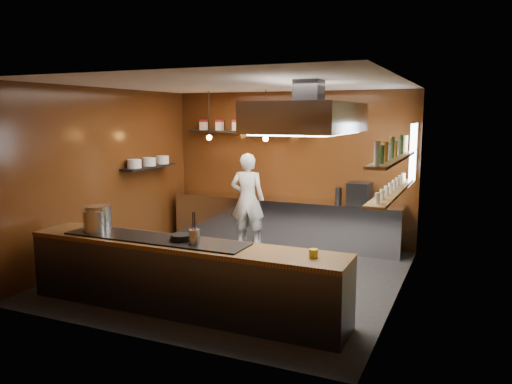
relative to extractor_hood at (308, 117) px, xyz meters
The scene contains 26 objects.
floor 2.85m from the extractor_hood, 162.90° to the left, with size 5.00×5.00×0.00m, color black.
back_wall 3.33m from the extractor_hood, 114.15° to the left, with size 5.00×5.00×0.00m, color #351D09.
left_wall 3.95m from the extractor_hood, behind, with size 5.00×5.00×0.00m, color #351D09.
right_wall 1.62m from the extractor_hood, 18.43° to the left, with size 5.00×5.00×0.00m, color #423E25.
ceiling 1.45m from the extractor_hood, 162.90° to the left, with size 5.00×5.00×0.00m, color silver.
window_pane 2.47m from the extractor_hood, 61.29° to the left, with size 1.00×1.00×0.00m, color white.
prep_counter 3.54m from the extractor_hood, 116.83° to the left, with size 4.60×0.65×0.90m, color silver.
pass_counter 2.70m from the extractor_hood, 137.38° to the right, with size 4.40×0.72×0.94m.
tin_shelf 3.54m from the extractor_hood, 128.56° to the left, with size 2.60×0.26×0.04m, color black.
plate_shelf 4.02m from the extractor_hood, 158.96° to the left, with size 0.30×1.40×0.04m, color black.
bottle_shelf_upper 1.38m from the extractor_hood, 33.94° to the left, with size 0.26×2.80×0.04m, color olive.
bottle_shelf_lower 1.64m from the extractor_hood, 33.94° to the left, with size 0.26×2.80×0.04m, color olive.
extractor_hood is the anchor object (origin of this frame).
pendant_left 3.44m from the extractor_hood, 142.13° to the left, with size 0.10×0.10×0.95m.
pendant_right 2.60m from the extractor_hood, 125.54° to the left, with size 0.10×0.10×0.95m.
storage_tins 3.44m from the extractor_hood, 126.60° to the left, with size 2.43×0.13×0.22m.
plate_stacks 3.99m from the extractor_hood, 158.96° to the left, with size 0.26×1.16×0.16m.
bottles 1.33m from the extractor_hood, 33.94° to the left, with size 0.06×2.66×0.24m.
wine_glasses 1.59m from the extractor_hood, 33.94° to the left, with size 0.07×2.37×0.13m.
stockpot_large 3.22m from the extractor_hood, 155.98° to the right, with size 0.36×0.36×0.35m, color silver.
stockpot_small 3.25m from the extractor_hood, 154.49° to the right, with size 0.32×0.32×0.30m, color silver.
utensil_crock 2.21m from the extractor_hood, 129.81° to the right, with size 0.14×0.14×0.18m, color silver.
frying_pan 2.33m from the extractor_hood, 138.14° to the right, with size 0.45×0.29×0.07m.
butter_jar 1.99m from the extractor_hood, 68.37° to the right, with size 0.11×0.11×0.10m, color yellow.
espresso_machine 2.97m from the extractor_hood, 86.26° to the left, with size 0.40×0.38×0.40m, color black.
chef 3.32m from the extractor_hood, 131.22° to the left, with size 0.66×0.43×1.82m, color white.
Camera 1 is at (3.40, -6.90, 2.53)m, focal length 35.00 mm.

